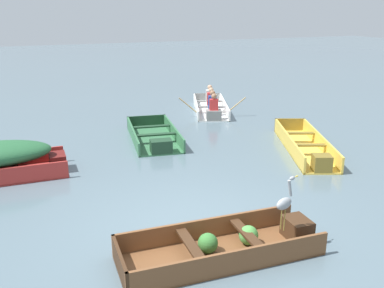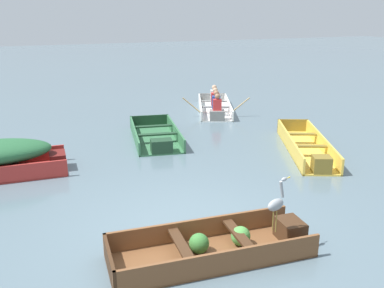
{
  "view_description": "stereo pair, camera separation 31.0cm",
  "coord_description": "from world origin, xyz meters",
  "px_view_note": "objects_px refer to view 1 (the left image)",
  "views": [
    {
      "loc": [
        -2.51,
        -6.04,
        3.63
      ],
      "look_at": [
        1.41,
        3.42,
        0.35
      ],
      "focal_mm": 40.0,
      "sensor_mm": 36.0,
      "label": 1
    },
    {
      "loc": [
        -2.22,
        -6.15,
        3.63
      ],
      "look_at": [
        1.41,
        3.42,
        0.35
      ],
      "focal_mm": 40.0,
      "sensor_mm": 36.0,
      "label": 2
    }
  ],
  "objects_px": {
    "skiff_green_near_moored": "(154,137)",
    "heron_on_dinghy": "(285,202)",
    "skiff_yellow_far_moored": "(305,146)",
    "rowboat_white_with_crew": "(211,106)",
    "dinghy_wooden_brown_foreground": "(228,245)"
  },
  "relations": [
    {
      "from": "dinghy_wooden_brown_foreground",
      "to": "skiff_green_near_moored",
      "type": "height_order",
      "value": "dinghy_wooden_brown_foreground"
    },
    {
      "from": "skiff_green_near_moored",
      "to": "rowboat_white_with_crew",
      "type": "relative_size",
      "value": 0.91
    },
    {
      "from": "skiff_yellow_far_moored",
      "to": "heron_on_dinghy",
      "type": "height_order",
      "value": "heron_on_dinghy"
    },
    {
      "from": "skiff_green_near_moored",
      "to": "skiff_yellow_far_moored",
      "type": "bearing_deg",
      "value": -35.43
    },
    {
      "from": "skiff_yellow_far_moored",
      "to": "rowboat_white_with_crew",
      "type": "height_order",
      "value": "rowboat_white_with_crew"
    },
    {
      "from": "skiff_green_near_moored",
      "to": "rowboat_white_with_crew",
      "type": "height_order",
      "value": "rowboat_white_with_crew"
    },
    {
      "from": "rowboat_white_with_crew",
      "to": "heron_on_dinghy",
      "type": "xyz_separation_m",
      "value": [
        -2.86,
        -8.76,
        0.61
      ]
    },
    {
      "from": "skiff_yellow_far_moored",
      "to": "heron_on_dinghy",
      "type": "distance_m",
      "value": 5.12
    },
    {
      "from": "skiff_yellow_far_moored",
      "to": "heron_on_dinghy",
      "type": "relative_size",
      "value": 4.34
    },
    {
      "from": "rowboat_white_with_crew",
      "to": "heron_on_dinghy",
      "type": "height_order",
      "value": "heron_on_dinghy"
    },
    {
      "from": "dinghy_wooden_brown_foreground",
      "to": "skiff_yellow_far_moored",
      "type": "relative_size",
      "value": 0.86
    },
    {
      "from": "skiff_yellow_far_moored",
      "to": "rowboat_white_with_crew",
      "type": "xyz_separation_m",
      "value": [
        -0.45,
        4.92,
        0.09
      ]
    },
    {
      "from": "skiff_green_near_moored",
      "to": "skiff_yellow_far_moored",
      "type": "distance_m",
      "value": 4.15
    },
    {
      "from": "skiff_green_near_moored",
      "to": "heron_on_dinghy",
      "type": "distance_m",
      "value": 6.29
    },
    {
      "from": "skiff_yellow_far_moored",
      "to": "dinghy_wooden_brown_foreground",
      "type": "bearing_deg",
      "value": -138.93
    }
  ]
}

